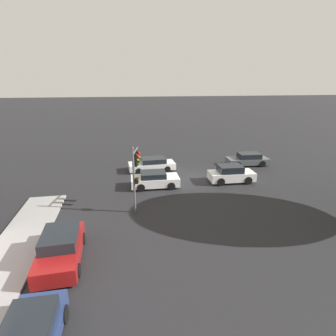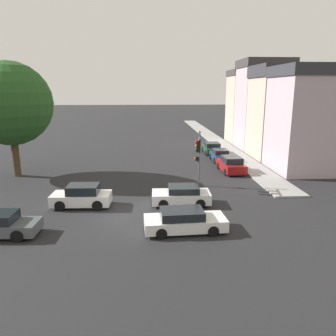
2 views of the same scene
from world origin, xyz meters
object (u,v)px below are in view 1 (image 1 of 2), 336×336
(crossing_car_2, at_px, (155,180))
(parked_car_0, at_px, (61,248))
(crossing_car_0, at_px, (231,174))
(crossing_car_1, at_px, (152,164))
(crossing_car_3, at_px, (248,159))
(traffic_signal, at_px, (136,166))

(crossing_car_2, height_order, parked_car_0, parked_car_0)
(crossing_car_0, height_order, crossing_car_1, crossing_car_0)
(crossing_car_0, distance_m, parked_car_0, 15.66)
(crossing_car_0, xyz_separation_m, crossing_car_1, (6.63, -4.50, -0.11))
(crossing_car_3, bearing_deg, crossing_car_0, 52.17)
(traffic_signal, distance_m, crossing_car_1, 8.91)
(crossing_car_2, xyz_separation_m, crossing_car_3, (-10.74, -4.41, -0.01))
(traffic_signal, height_order, crossing_car_3, traffic_signal)
(traffic_signal, relative_size, crossing_car_0, 1.13)
(crossing_car_1, bearing_deg, traffic_signal, 73.21)
(crossing_car_0, distance_m, crossing_car_2, 6.95)
(crossing_car_2, distance_m, parked_car_0, 10.75)
(traffic_signal, relative_size, crossing_car_1, 0.98)
(crossing_car_1, xyz_separation_m, crossing_car_3, (-10.43, 0.07, 0.02))
(crossing_car_1, height_order, crossing_car_2, crossing_car_2)
(crossing_car_3, height_order, parked_car_0, parked_car_0)
(traffic_signal, distance_m, crossing_car_3, 15.16)
(crossing_car_1, height_order, crossing_car_3, crossing_car_3)
(traffic_signal, xyz_separation_m, parked_car_0, (4.13, 5.21, -2.45))
(traffic_signal, relative_size, crossing_car_3, 1.04)
(crossing_car_0, relative_size, crossing_car_2, 0.99)
(traffic_signal, distance_m, crossing_car_2, 4.88)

